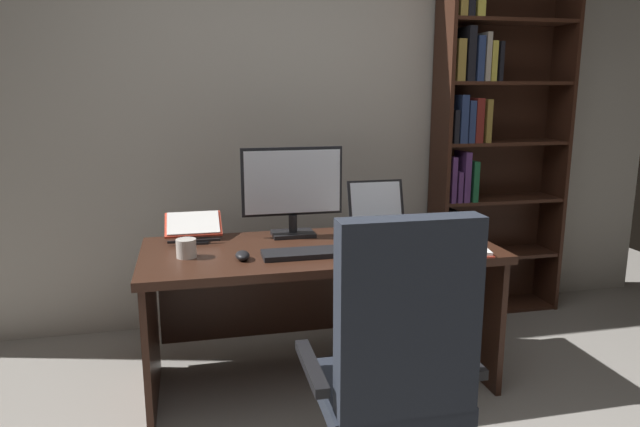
{
  "coord_description": "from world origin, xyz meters",
  "views": [
    {
      "loc": [
        -0.6,
        -1.68,
        1.48
      ],
      "look_at": [
        -0.0,
        0.94,
        0.9
      ],
      "focal_mm": 32.43,
      "sensor_mm": 36.0,
      "label": 1
    }
  ],
  "objects_px": {
    "keyboard": "(308,253)",
    "reading_stand_with_book": "(193,227)",
    "office_chair": "(394,384)",
    "pen": "(371,241)",
    "computer_mouse": "(243,255)",
    "monitor": "(292,191)",
    "notepad": "(367,243)",
    "coffee_mug": "(186,248)",
    "open_binder": "(435,248)",
    "bookshelf": "(486,142)",
    "desk": "(317,279)",
    "laptop": "(382,220)"
  },
  "relations": [
    {
      "from": "keyboard",
      "to": "reading_stand_with_book",
      "type": "distance_m",
      "value": 0.67
    },
    {
      "from": "office_chair",
      "to": "pen",
      "type": "distance_m",
      "value": 0.97
    },
    {
      "from": "computer_mouse",
      "to": "pen",
      "type": "xyz_separation_m",
      "value": [
        0.65,
        0.14,
        -0.01
      ]
    },
    {
      "from": "keyboard",
      "to": "reading_stand_with_book",
      "type": "relative_size",
      "value": 1.47
    },
    {
      "from": "office_chair",
      "to": "pen",
      "type": "relative_size",
      "value": 7.75
    },
    {
      "from": "reading_stand_with_book",
      "to": "pen",
      "type": "distance_m",
      "value": 0.91
    },
    {
      "from": "computer_mouse",
      "to": "reading_stand_with_book",
      "type": "xyz_separation_m",
      "value": [
        -0.21,
        0.44,
        0.04
      ]
    },
    {
      "from": "office_chair",
      "to": "monitor",
      "type": "xyz_separation_m",
      "value": [
        -0.15,
        1.15,
        0.5
      ]
    },
    {
      "from": "pen",
      "to": "notepad",
      "type": "bearing_deg",
      "value": 180.0
    },
    {
      "from": "monitor",
      "to": "notepad",
      "type": "relative_size",
      "value": 2.52
    },
    {
      "from": "keyboard",
      "to": "notepad",
      "type": "height_order",
      "value": "keyboard"
    },
    {
      "from": "computer_mouse",
      "to": "notepad",
      "type": "relative_size",
      "value": 0.5
    },
    {
      "from": "office_chair",
      "to": "pen",
      "type": "bearing_deg",
      "value": 78.23
    },
    {
      "from": "coffee_mug",
      "to": "open_binder",
      "type": "bearing_deg",
      "value": -7.21
    },
    {
      "from": "reading_stand_with_book",
      "to": "coffee_mug",
      "type": "xyz_separation_m",
      "value": [
        -0.04,
        -0.34,
        -0.02
      ]
    },
    {
      "from": "monitor",
      "to": "notepad",
      "type": "distance_m",
      "value": 0.47
    },
    {
      "from": "computer_mouse",
      "to": "office_chair",
      "type": "bearing_deg",
      "value": -59.45
    },
    {
      "from": "bookshelf",
      "to": "monitor",
      "type": "bearing_deg",
      "value": -159.75
    },
    {
      "from": "bookshelf",
      "to": "coffee_mug",
      "type": "height_order",
      "value": "bookshelf"
    },
    {
      "from": "desk",
      "to": "office_chair",
      "type": "distance_m",
      "value": 0.99
    },
    {
      "from": "office_chair",
      "to": "notepad",
      "type": "bearing_deg",
      "value": 79.44
    },
    {
      "from": "keyboard",
      "to": "coffee_mug",
      "type": "xyz_separation_m",
      "value": [
        -0.55,
        0.1,
        0.03
      ]
    },
    {
      "from": "open_binder",
      "to": "desk",
      "type": "bearing_deg",
      "value": 163.19
    },
    {
      "from": "keyboard",
      "to": "monitor",
      "type": "bearing_deg",
      "value": 90.0
    },
    {
      "from": "keyboard",
      "to": "computer_mouse",
      "type": "bearing_deg",
      "value": 180.0
    },
    {
      "from": "notepad",
      "to": "coffee_mug",
      "type": "xyz_separation_m",
      "value": [
        -0.88,
        -0.05,
        0.04
      ]
    },
    {
      "from": "keyboard",
      "to": "coffee_mug",
      "type": "distance_m",
      "value": 0.56
    },
    {
      "from": "office_chair",
      "to": "pen",
      "type": "height_order",
      "value": "office_chair"
    },
    {
      "from": "pen",
      "to": "open_binder",
      "type": "bearing_deg",
      "value": -36.49
    },
    {
      "from": "computer_mouse",
      "to": "coffee_mug",
      "type": "xyz_separation_m",
      "value": [
        -0.25,
        0.1,
        0.02
      ]
    },
    {
      "from": "computer_mouse",
      "to": "open_binder",
      "type": "xyz_separation_m",
      "value": [
        0.91,
        -0.05,
        -0.01
      ]
    },
    {
      "from": "bookshelf",
      "to": "computer_mouse",
      "type": "relative_size",
      "value": 21.83
    },
    {
      "from": "reading_stand_with_book",
      "to": "computer_mouse",
      "type": "bearing_deg",
      "value": -64.4
    },
    {
      "from": "keyboard",
      "to": "pen",
      "type": "bearing_deg",
      "value": 21.93
    },
    {
      "from": "laptop",
      "to": "computer_mouse",
      "type": "height_order",
      "value": "laptop"
    },
    {
      "from": "keyboard",
      "to": "notepad",
      "type": "relative_size",
      "value": 2.0
    },
    {
      "from": "office_chair",
      "to": "computer_mouse",
      "type": "distance_m",
      "value": 0.93
    },
    {
      "from": "bookshelf",
      "to": "reading_stand_with_book",
      "type": "height_order",
      "value": "bookshelf"
    },
    {
      "from": "desk",
      "to": "pen",
      "type": "distance_m",
      "value": 0.34
    },
    {
      "from": "keyboard",
      "to": "pen",
      "type": "relative_size",
      "value": 3.0
    },
    {
      "from": "computer_mouse",
      "to": "coffee_mug",
      "type": "relative_size",
      "value": 1.13
    },
    {
      "from": "laptop",
      "to": "reading_stand_with_book",
      "type": "height_order",
      "value": "laptop"
    },
    {
      "from": "office_chair",
      "to": "reading_stand_with_book",
      "type": "height_order",
      "value": "office_chair"
    },
    {
      "from": "office_chair",
      "to": "computer_mouse",
      "type": "bearing_deg",
      "value": 121.13
    },
    {
      "from": "desk",
      "to": "notepad",
      "type": "distance_m",
      "value": 0.32
    },
    {
      "from": "reading_stand_with_book",
      "to": "pen",
      "type": "height_order",
      "value": "reading_stand_with_book"
    },
    {
      "from": "laptop",
      "to": "open_binder",
      "type": "bearing_deg",
      "value": -75.57
    },
    {
      "from": "pen",
      "to": "laptop",
      "type": "bearing_deg",
      "value": 60.48
    },
    {
      "from": "bookshelf",
      "to": "keyboard",
      "type": "height_order",
      "value": "bookshelf"
    },
    {
      "from": "desk",
      "to": "keyboard",
      "type": "distance_m",
      "value": 0.31
    }
  ]
}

